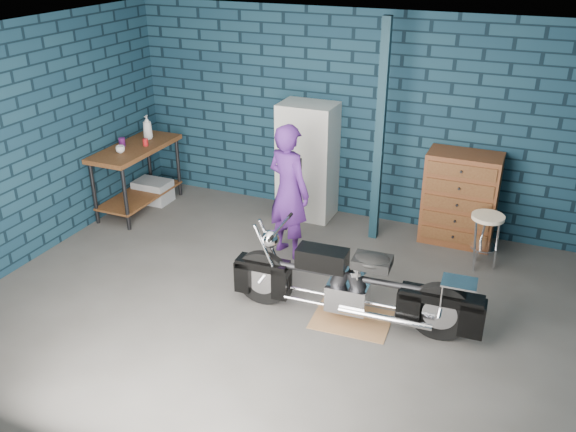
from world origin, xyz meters
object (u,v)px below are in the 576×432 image
at_px(person, 289,191).
at_px(workbench, 138,178).
at_px(locker, 307,161).
at_px(motorcycle, 354,280).
at_px(storage_bin, 153,191).
at_px(tool_chest, 460,199).
at_px(shop_stool, 484,242).

bearing_deg(person, workbench, 13.40).
bearing_deg(locker, workbench, -162.03).
bearing_deg(motorcycle, storage_bin, 151.05).
relative_size(workbench, tool_chest, 1.22).
height_order(workbench, motorcycle, motorcycle).
bearing_deg(motorcycle, locker, 118.73).
relative_size(motorcycle, person, 1.32).
relative_size(motorcycle, shop_stool, 3.20).
distance_m(storage_bin, tool_chest, 4.23).
relative_size(person, locker, 1.04).
relative_size(tool_chest, shop_stool, 1.74).
relative_size(workbench, storage_bin, 2.81).
bearing_deg(locker, motorcycle, -58.13).
height_order(motorcycle, storage_bin, motorcycle).
xyz_separation_m(motorcycle, shop_stool, (1.05, 1.60, -0.14)).
bearing_deg(motorcycle, person, 134.13).
distance_m(motorcycle, shop_stool, 1.92).
height_order(tool_chest, shop_stool, tool_chest).
bearing_deg(shop_stool, person, -165.79).
bearing_deg(workbench, person, -8.99).
bearing_deg(storage_bin, locker, 11.38).
relative_size(storage_bin, shop_stool, 0.75).
height_order(locker, shop_stool, locker).
height_order(storage_bin, locker, locker).
height_order(storage_bin, tool_chest, tool_chest).
distance_m(locker, tool_chest, 2.01).
xyz_separation_m(workbench, person, (2.41, -0.38, 0.35)).
height_order(workbench, storage_bin, workbench).
xyz_separation_m(person, storage_bin, (-2.39, 0.66, -0.65)).
relative_size(storage_bin, locker, 0.32).
distance_m(motorcycle, person, 1.58).
xyz_separation_m(person, shop_stool, (2.18, 0.55, -0.47)).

